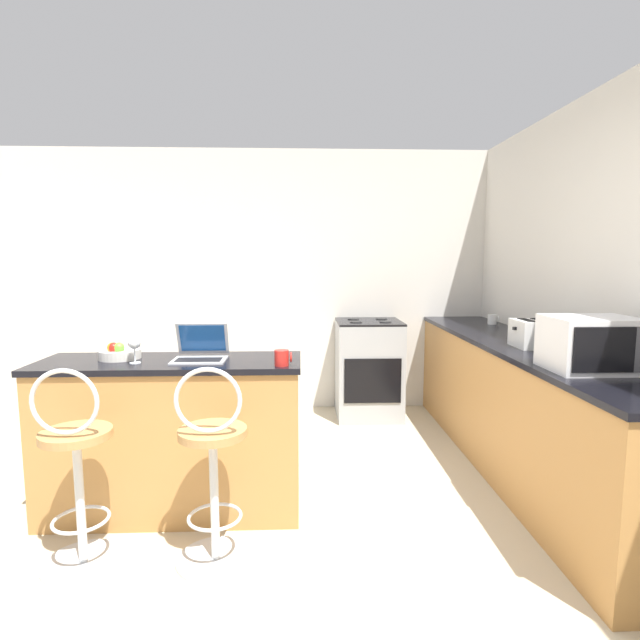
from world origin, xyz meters
The scene contains 14 objects.
ground_plane centered at (0.00, 0.00, 0.00)m, with size 20.00×20.00×0.00m, color #BCAD8E.
wall_back centered at (0.00, 2.73, 1.30)m, with size 12.00×0.06×2.60m.
breakfast_bar centered at (-0.57, 0.59, 0.47)m, with size 1.54×0.53×0.94m.
counter_right centered at (1.78, 1.10, 0.47)m, with size 0.61×3.23×0.94m.
bar_stool_near centered at (-0.90, 0.04, 0.49)m, with size 0.40×0.40×1.03m.
bar_stool_far centered at (-0.23, 0.04, 0.49)m, with size 0.40×0.40×1.03m.
laptop centered at (-0.39, 0.61, 0.99)m, with size 0.31×0.27×0.21m.
microwave centered at (1.76, 0.23, 1.08)m, with size 0.45×0.36×0.29m.
toaster centered at (1.77, 0.92, 1.03)m, with size 0.25×0.26×0.19m.
stove_range centered at (0.86, 2.38, 0.47)m, with size 0.61×0.60×0.95m.
wine_glass_short centered at (-0.74, 0.51, 1.05)m, with size 0.07×0.07×0.15m.
mug_red centered at (0.10, 0.41, 0.98)m, with size 0.10×0.08×0.09m.
mug_white centered at (1.95, 2.09, 0.98)m, with size 0.10×0.08×0.09m.
fruit_bowl centered at (-0.88, 0.64, 0.98)m, with size 0.24×0.24×0.11m.
Camera 1 is at (0.20, -2.34, 1.54)m, focal length 28.00 mm.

